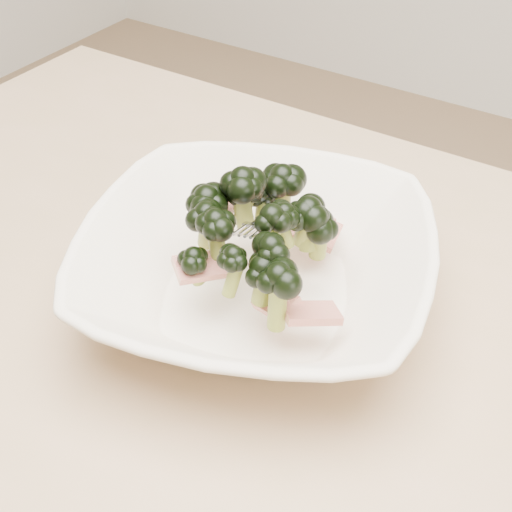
# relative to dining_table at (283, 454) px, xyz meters

# --- Properties ---
(dining_table) EXTENTS (1.20, 0.80, 0.75)m
(dining_table) POSITION_rel_dining_table_xyz_m (0.00, 0.00, 0.00)
(dining_table) COLOR tan
(dining_table) RESTS_ON ground
(broccoli_dish) EXTENTS (0.38, 0.38, 0.12)m
(broccoli_dish) POSITION_rel_dining_table_xyz_m (-0.07, 0.07, 0.14)
(broccoli_dish) COLOR white
(broccoli_dish) RESTS_ON dining_table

